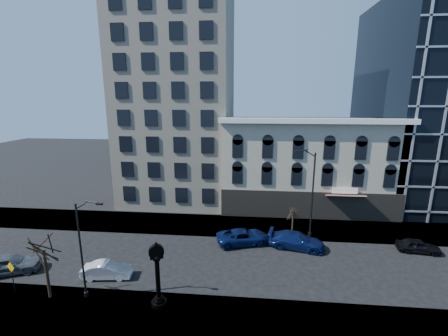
# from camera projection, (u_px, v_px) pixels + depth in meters

# --- Properties ---
(ground) EXTENTS (160.00, 160.00, 0.00)m
(ground) POSITION_uv_depth(u_px,v_px,m) (199.00, 261.00, 27.89)
(ground) COLOR black
(ground) RESTS_ON ground
(sidewalk_far) EXTENTS (160.00, 6.00, 0.12)m
(sidewalk_far) POSITION_uv_depth(u_px,v_px,m) (210.00, 225.00, 35.63)
(sidewalk_far) COLOR gray
(sidewalk_far) RESTS_ON ground
(sidewalk_near) EXTENTS (160.00, 6.00, 0.12)m
(sidewalk_near) POSITION_uv_depth(u_px,v_px,m) (178.00, 323.00, 20.13)
(sidewalk_near) COLOR gray
(sidewalk_near) RESTS_ON ground
(cream_tower) EXTENTS (15.90, 15.40, 42.50)m
(cream_tower) POSITION_uv_depth(u_px,v_px,m) (177.00, 65.00, 42.33)
(cream_tower) COLOR beige
(cream_tower) RESTS_ON ground
(victorian_row) EXTENTS (22.60, 11.19, 12.50)m
(victorian_row) POSITION_uv_depth(u_px,v_px,m) (305.00, 164.00, 40.82)
(victorian_row) COLOR #B0A891
(victorian_row) RESTS_ON ground
(glass_office) EXTENTS (20.00, 20.15, 28.00)m
(glass_office) POSITION_uv_depth(u_px,v_px,m) (448.00, 104.00, 42.02)
(glass_office) COLOR black
(glass_office) RESTS_ON ground
(street_clock) EXTENTS (1.13, 1.13, 4.97)m
(street_clock) POSITION_uv_depth(u_px,v_px,m) (158.00, 277.00, 21.27)
(street_clock) COLOR black
(street_clock) RESTS_ON sidewalk_near
(street_lamp_near) EXTENTS (2.03, 0.46, 7.86)m
(street_lamp_near) POSITION_uv_depth(u_px,v_px,m) (85.00, 224.00, 21.26)
(street_lamp_near) COLOR black
(street_lamp_near) RESTS_ON sidewalk_near
(street_lamp_far) EXTENTS (2.50, 0.78, 9.76)m
(street_lamp_far) POSITION_uv_depth(u_px,v_px,m) (308.00, 171.00, 30.89)
(street_lamp_far) COLOR black
(street_lamp_far) RESTS_ON sidewalk_far
(bare_tree_near) EXTENTS (3.67, 3.67, 6.30)m
(bare_tree_near) POSITION_uv_depth(u_px,v_px,m) (42.00, 239.00, 21.55)
(bare_tree_near) COLOR #2D2216
(bare_tree_near) RESTS_ON sidewalk_near
(bare_tree_far) EXTENTS (2.15, 2.15, 3.68)m
(bare_tree_far) POSITION_uv_depth(u_px,v_px,m) (293.00, 210.00, 32.50)
(bare_tree_far) COLOR #2D2216
(bare_tree_far) RESTS_ON sidewalk_far
(warning_sign) EXTENTS (0.81, 0.35, 2.62)m
(warning_sign) POSITION_uv_depth(u_px,v_px,m) (12.00, 272.00, 22.72)
(warning_sign) COLOR black
(warning_sign) RESTS_ON sidewalk_near
(car_near_a) EXTENTS (5.36, 3.76, 1.69)m
(car_near_a) POSITION_uv_depth(u_px,v_px,m) (8.00, 264.00, 25.77)
(car_near_a) COLOR #595B60
(car_near_a) RESTS_ON ground
(car_near_b) EXTENTS (4.26, 1.93, 1.35)m
(car_near_b) POSITION_uv_depth(u_px,v_px,m) (107.00, 270.00, 25.17)
(car_near_b) COLOR silver
(car_near_b) RESTS_ON ground
(car_far_a) EXTENTS (6.01, 4.05, 1.53)m
(car_far_a) POSITION_uv_depth(u_px,v_px,m) (243.00, 237.00, 31.01)
(car_far_a) COLOR #0C194C
(car_far_a) RESTS_ON ground
(car_far_b) EXTENTS (5.93, 3.43, 1.62)m
(car_far_b) POSITION_uv_depth(u_px,v_px,m) (296.00, 240.00, 30.10)
(car_far_b) COLOR #0C194C
(car_far_b) RESTS_ON ground
(car_far_c) EXTENTS (4.05, 2.07, 1.32)m
(car_far_c) POSITION_uv_depth(u_px,v_px,m) (418.00, 246.00, 29.32)
(car_far_c) COLOR black
(car_far_c) RESTS_ON ground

